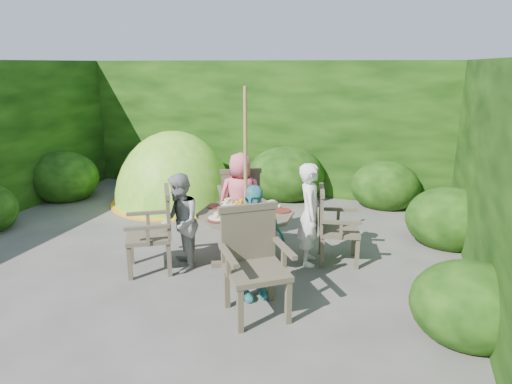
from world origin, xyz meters
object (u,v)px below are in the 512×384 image
(garden_chair_front, at_px, (254,260))
(child_front, at_px, (253,243))
(garden_chair_right, at_px, (333,224))
(parasol_pole, at_px, (246,181))
(dome_tent, at_px, (175,202))
(child_right, at_px, (310,214))
(garden_chair_left, at_px, (155,229))
(child_left, at_px, (180,223))
(child_back, at_px, (241,198))
(garden_chair_back, at_px, (240,200))
(patio_table, at_px, (246,221))

(garden_chair_front, bearing_deg, child_front, 74.04)
(garden_chair_right, bearing_deg, parasol_pole, 103.34)
(dome_tent, bearing_deg, child_right, -35.45)
(child_front, relative_size, dome_tent, 0.48)
(garden_chair_left, bearing_deg, dome_tent, 173.19)
(child_left, bearing_deg, dome_tent, 179.66)
(child_front, bearing_deg, garden_chair_right, 20.81)
(child_back, bearing_deg, child_front, 96.69)
(parasol_pole, distance_m, garden_chair_left, 1.24)
(parasol_pole, relative_size, child_right, 1.70)
(parasol_pole, height_order, child_front, parasol_pole)
(garden_chair_back, xyz_separation_m, child_left, (-0.28, -1.33, 0.07))
(garden_chair_left, distance_m, child_back, 1.36)
(child_left, bearing_deg, child_front, 39.48)
(dome_tent, bearing_deg, patio_table, -48.10)
(garden_chair_right, distance_m, garden_chair_front, 1.58)
(parasol_pole, height_order, garden_chair_back, parasol_pole)
(patio_table, relative_size, parasol_pole, 0.72)
(garden_chair_right, distance_m, child_right, 0.34)
(child_right, bearing_deg, garden_chair_back, 48.88)
(child_left, xyz_separation_m, child_back, (0.40, 1.06, 0.04))
(garden_chair_back, xyz_separation_m, dome_tent, (-1.69, 1.17, -0.53))
(dome_tent, bearing_deg, parasol_pole, -48.17)
(child_right, height_order, child_front, child_right)
(patio_table, relative_size, garden_chair_left, 1.63)
(patio_table, distance_m, child_front, 0.80)
(child_left, xyz_separation_m, dome_tent, (-1.41, 2.49, -0.60))
(garden_chair_back, bearing_deg, child_back, 86.24)
(garden_chair_back, height_order, garden_chair_front, garden_chair_front)
(garden_chair_back, bearing_deg, dome_tent, -61.79)
(patio_table, xyz_separation_m, parasol_pole, (-0.00, -0.00, 0.51))
(child_back, distance_m, dome_tent, 2.40)
(parasol_pole, bearing_deg, child_back, 114.33)
(parasol_pole, bearing_deg, garden_chair_back, 114.10)
(garden_chair_front, relative_size, dome_tent, 0.40)
(child_right, bearing_deg, patio_table, 102.75)
(child_front, bearing_deg, parasol_pole, 74.18)
(garden_chair_back, xyz_separation_m, child_right, (1.18, -0.67, 0.12))
(child_back, bearing_deg, child_right, 141.69)
(parasol_pole, bearing_deg, dome_tent, 134.68)
(patio_table, bearing_deg, child_right, 24.26)
(patio_table, height_order, child_front, child_front)
(garden_chair_back, height_order, child_back, child_back)
(parasol_pole, bearing_deg, child_right, 24.33)
(patio_table, bearing_deg, garden_chair_front, -66.91)
(garden_chair_left, distance_m, garden_chair_front, 1.54)
(child_back, distance_m, child_front, 1.60)
(parasol_pole, xyz_separation_m, dome_tent, (-2.14, 2.17, -1.10))
(garden_chair_left, relative_size, child_back, 0.76)
(garden_chair_front, bearing_deg, child_left, 113.52)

